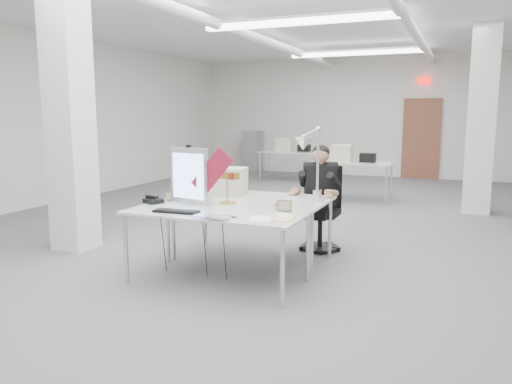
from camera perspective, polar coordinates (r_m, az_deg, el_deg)
room_shell at (r=7.37m, az=5.16°, el=8.74°), size 10.04×14.04×3.24m
desk_main at (r=5.04m, az=-4.46°, el=-2.29°), size 1.80×0.90×0.02m
desk_second at (r=5.84m, az=-0.44°, el=-0.69°), size 1.80×0.90×0.02m
bg_desk_a at (r=10.15m, az=10.86°, el=3.30°), size 1.60×0.80×0.02m
bg_desk_b at (r=12.79m, az=4.10°, el=4.60°), size 1.60×0.80×0.02m
filing_cabinet at (r=14.76m, az=-0.39°, el=4.66°), size 0.45×0.55×1.20m
office_chair at (r=6.34m, az=7.36°, el=-2.39°), size 0.62×0.62×0.96m
seated_person at (r=6.23m, az=7.32°, el=1.31°), size 0.73×0.80×0.98m
monitor at (r=5.41m, az=-7.64°, el=1.85°), size 0.49×0.14×0.61m
pennant at (r=5.23m, az=-5.05°, el=2.32°), size 0.49×0.04×0.52m
keyboard at (r=4.99m, az=-9.10°, el=-2.21°), size 0.47×0.19×0.02m
laptop at (r=4.61m, az=-5.44°, el=-3.02°), size 0.39×0.27×0.03m
mouse at (r=4.71m, az=-2.66°, el=-2.67°), size 0.10×0.07×0.04m
bankers_lamp at (r=5.41m, az=-3.30°, el=0.55°), size 0.34×0.21×0.36m
desk_phone at (r=5.55m, az=-11.64°, el=-1.01°), size 0.23×0.22×0.05m
picture_frame_left at (r=5.64m, az=-9.63°, el=-0.49°), size 0.13×0.10×0.11m
picture_frame_right at (r=4.97m, az=3.29°, el=-1.60°), size 0.15×0.05×0.12m
desk_clock at (r=5.08m, az=2.42°, el=-1.46°), size 0.09×0.03×0.09m
paper_stack_a at (r=4.63m, az=0.52°, el=-3.07°), size 0.27×0.32×0.01m
paper_stack_b at (r=4.62m, az=3.22°, el=-3.10°), size 0.20×0.25×0.01m
paper_stack_c at (r=4.80m, az=3.13°, el=-2.66°), size 0.23×0.20×0.01m
beige_monitor at (r=6.00m, az=-2.85°, el=1.24°), size 0.39×0.37×0.32m
architect_lamp at (r=5.33m, az=6.36°, el=3.75°), size 0.40×0.79×0.98m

